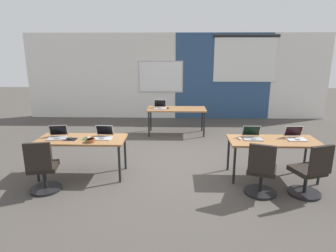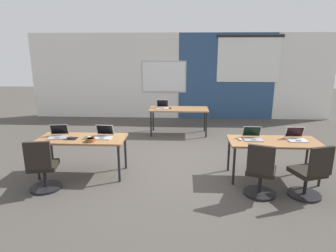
{
  "view_description": "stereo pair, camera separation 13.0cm",
  "coord_description": "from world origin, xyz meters",
  "views": [
    {
      "loc": [
        -0.02,
        -5.71,
        2.34
      ],
      "look_at": [
        -0.16,
        -0.39,
        0.91
      ],
      "focal_mm": 31.43,
      "sensor_mm": 36.0,
      "label": 1
    },
    {
      "loc": [
        0.11,
        -5.71,
        2.34
      ],
      "look_at": [
        -0.16,
        -0.39,
        0.91
      ],
      "focal_mm": 31.43,
      "sensor_mm": 36.0,
      "label": 2
    }
  ],
  "objects": [
    {
      "name": "ground_plane",
      "position": [
        0.0,
        0.0,
        0.0
      ],
      "size": [
        24.0,
        24.0,
        0.0
      ],
      "color": "#47423D"
    },
    {
      "name": "back_wall_assembly",
      "position": [
        0.05,
        4.2,
        1.41
      ],
      "size": [
        10.0,
        0.27,
        2.8
      ],
      "color": "silver",
      "rests_on": "ground"
    },
    {
      "name": "desk_near_left",
      "position": [
        -1.75,
        -0.6,
        0.66
      ],
      "size": [
        1.6,
        0.7,
        0.72
      ],
      "color": "olive",
      "rests_on": "ground"
    },
    {
      "name": "desk_near_right",
      "position": [
        1.75,
        -0.6,
        0.66
      ],
      "size": [
        1.6,
        0.7,
        0.72
      ],
      "color": "olive",
      "rests_on": "ground"
    },
    {
      "name": "desk_far_center",
      "position": [
        0.0,
        2.2,
        0.66
      ],
      "size": [
        1.6,
        0.7,
        0.72
      ],
      "color": "olive",
      "rests_on": "ground"
    },
    {
      "name": "laptop_far_left",
      "position": [
        -0.46,
        2.21,
        0.77
      ],
      "size": [
        0.33,
        0.31,
        0.23
      ],
      "rotation": [
        0.0,
        0.0,
        0.01
      ],
      "color": "#B7B7BC",
      "rests_on": "desk_far_center"
    },
    {
      "name": "mouse_far_left",
      "position": [
        -0.23,
        2.17,
        0.74
      ],
      "size": [
        0.07,
        0.11,
        0.03
      ],
      "color": "black",
      "rests_on": "desk_far_center"
    },
    {
      "name": "laptop_near_left_inner",
      "position": [
        -1.36,
        -0.55,
        0.77
      ],
      "size": [
        0.35,
        0.34,
        0.22
      ],
      "rotation": [
        0.0,
        0.0,
        -0.06
      ],
      "color": "#B7B7BC",
      "rests_on": "desk_near_left"
    },
    {
      "name": "mousepad_near_left_inner",
      "position": [
        -1.61,
        -0.62,
        0.72
      ],
      "size": [
        0.22,
        0.19,
        0.0
      ],
      "color": "#23512D",
      "rests_on": "desk_near_left"
    },
    {
      "name": "mouse_near_left_inner",
      "position": [
        -1.61,
        -0.62,
        0.74
      ],
      "size": [
        0.07,
        0.11,
        0.03
      ],
      "color": "#B2B2B7",
      "rests_on": "mousepad_near_left_inner"
    },
    {
      "name": "laptop_near_left_end",
      "position": [
        -2.2,
        -0.58,
        0.77
      ],
      "size": [
        0.38,
        0.36,
        0.23
      ],
      "rotation": [
        0.0,
        0.0,
        0.17
      ],
      "color": "#9E9EA3",
      "rests_on": "desk_near_left"
    },
    {
      "name": "mousepad_near_left_end",
      "position": [
        -1.94,
        -0.66,
        0.72
      ],
      "size": [
        0.22,
        0.19,
        0.0
      ],
      "color": "black",
      "rests_on": "desk_near_left"
    },
    {
      "name": "mouse_near_left_end",
      "position": [
        -1.94,
        -0.66,
        0.74
      ],
      "size": [
        0.06,
        0.1,
        0.03
      ],
      "color": "black",
      "rests_on": "mousepad_near_left_end"
    },
    {
      "name": "chair_near_left_end",
      "position": [
        -2.2,
        -1.3,
        0.38
      ],
      "size": [
        0.52,
        0.57,
        0.92
      ],
      "rotation": [
        0.0,
        0.0,
        3.34
      ],
      "color": "black",
      "rests_on": "ground"
    },
    {
      "name": "laptop_near_right_end",
      "position": [
        2.17,
        -0.52,
        0.77
      ],
      "size": [
        0.34,
        0.32,
        0.22
      ],
      "rotation": [
        0.0,
        0.0,
        0.02
      ],
      "color": "silver",
      "rests_on": "desk_near_right"
    },
    {
      "name": "chair_near_right_end",
      "position": [
        2.13,
        -1.33,
        0.38
      ],
      "size": [
        0.56,
        0.61,
        0.92
      ],
      "rotation": [
        0.0,
        0.0,
        3.47
      ],
      "color": "black",
      "rests_on": "ground"
    },
    {
      "name": "laptop_near_right_inner",
      "position": [
        1.39,
        -0.52,
        0.77
      ],
      "size": [
        0.34,
        0.32,
        0.22
      ],
      "rotation": [
        0.0,
        0.0,
        -0.02
      ],
      "color": "#9E9EA3",
      "rests_on": "desk_near_right"
    },
    {
      "name": "mouse_near_right_inner",
      "position": [
        1.15,
        -0.58,
        0.74
      ],
      "size": [
        0.08,
        0.11,
        0.03
      ],
      "color": "silver",
      "rests_on": "desk_near_right"
    },
    {
      "name": "chair_near_right_inner",
      "position": [
        1.36,
        -1.31,
        0.38
      ],
      "size": [
        0.57,
        0.61,
        0.92
      ],
      "rotation": [
        0.0,
        0.0,
        2.79
      ],
      "color": "black",
      "rests_on": "ground"
    },
    {
      "name": "snack_bowl",
      "position": [
        -1.53,
        -0.81,
        0.76
      ],
      "size": [
        0.18,
        0.18,
        0.06
      ],
      "color": "brown",
      "rests_on": "desk_near_left"
    }
  ]
}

